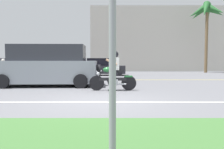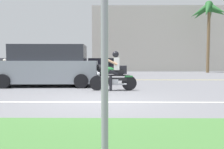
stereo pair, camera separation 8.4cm
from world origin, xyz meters
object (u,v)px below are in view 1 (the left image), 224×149
object	(u,v)px
palm_tree_0	(207,14)
parked_car_2	(103,67)
motorcyclist	(114,74)
suv_nearby	(48,66)
parked_car_1	(44,66)
motorcyclist_distant	(4,71)

from	to	relation	value
palm_tree_0	parked_car_2	bearing A→B (deg)	-158.25
motorcyclist	suv_nearby	distance (m)	3.61
motorcyclist	palm_tree_0	distance (m)	17.41
motorcyclist	parked_car_1	distance (m)	12.53
motorcyclist	parked_car_2	bearing A→B (deg)	94.95
motorcyclist_distant	parked_car_1	bearing A→B (deg)	78.54
motorcyclist	parked_car_2	xyz separation A→B (m)	(-0.83, 9.60, -0.02)
motorcyclist	palm_tree_0	world-z (taller)	palm_tree_0
motorcyclist	motorcyclist_distant	world-z (taller)	motorcyclist
motorcyclist	motorcyclist_distant	size ratio (longest dim) A/B	1.31
suv_nearby	parked_car_1	xyz separation A→B (m)	(-2.98, 9.22, -0.21)
suv_nearby	motorcyclist	bearing A→B (deg)	-27.96
motorcyclist	parked_car_1	size ratio (longest dim) A/B	0.52
parked_car_1	motorcyclist_distant	bearing A→B (deg)	-101.46
parked_car_1	motorcyclist_distant	distance (m)	5.38
suv_nearby	motorcyclist_distant	bearing A→B (deg)	135.69
palm_tree_0	suv_nearby	bearing A→B (deg)	-136.37
suv_nearby	palm_tree_0	xyz separation A→B (m)	(12.59, 12.00, 4.92)
motorcyclist	suv_nearby	world-z (taller)	suv_nearby
parked_car_1	parked_car_2	bearing A→B (deg)	-13.79
motorcyclist	suv_nearby	bearing A→B (deg)	152.04
parked_car_2	palm_tree_0	distance (m)	12.20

